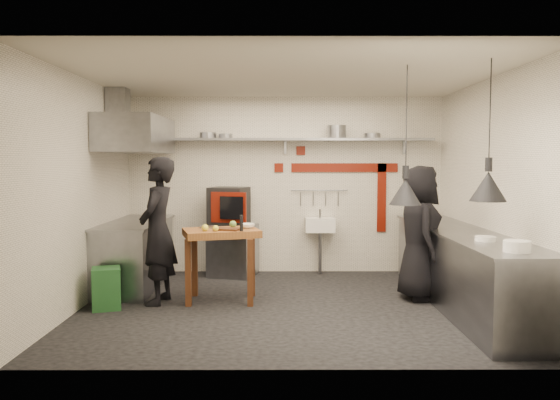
{
  "coord_description": "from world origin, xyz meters",
  "views": [
    {
      "loc": [
        -0.11,
        -6.64,
        1.77
      ],
      "look_at": [
        -0.09,
        0.3,
        1.29
      ],
      "focal_mm": 35.0,
      "sensor_mm": 36.0,
      "label": 1
    }
  ],
  "objects_px": {
    "combi_oven": "(229,206)",
    "chef_left": "(158,231)",
    "green_bin": "(106,288)",
    "chef_right": "(419,233)",
    "oven_stand": "(233,250)",
    "prep_table": "(221,265)"
  },
  "relations": [
    {
      "from": "green_bin",
      "to": "chef_left",
      "type": "xyz_separation_m",
      "value": [
        0.57,
        0.27,
        0.67
      ]
    },
    {
      "from": "oven_stand",
      "to": "chef_left",
      "type": "bearing_deg",
      "value": -99.73
    },
    {
      "from": "combi_oven",
      "to": "green_bin",
      "type": "relative_size",
      "value": 1.16
    },
    {
      "from": "prep_table",
      "to": "chef_right",
      "type": "height_order",
      "value": "chef_right"
    },
    {
      "from": "combi_oven",
      "to": "chef_left",
      "type": "relative_size",
      "value": 0.32
    },
    {
      "from": "oven_stand",
      "to": "combi_oven",
      "type": "height_order",
      "value": "combi_oven"
    },
    {
      "from": "oven_stand",
      "to": "chef_right",
      "type": "height_order",
      "value": "chef_right"
    },
    {
      "from": "prep_table",
      "to": "chef_left",
      "type": "height_order",
      "value": "chef_left"
    },
    {
      "from": "combi_oven",
      "to": "chef_left",
      "type": "xyz_separation_m",
      "value": [
        -0.74,
        -1.67,
        -0.17
      ]
    },
    {
      "from": "chef_left",
      "to": "chef_right",
      "type": "xyz_separation_m",
      "value": [
        3.32,
        0.2,
        -0.05
      ]
    },
    {
      "from": "green_bin",
      "to": "prep_table",
      "type": "bearing_deg",
      "value": 15.53
    },
    {
      "from": "prep_table",
      "to": "chef_left",
      "type": "distance_m",
      "value": 0.91
    },
    {
      "from": "combi_oven",
      "to": "green_bin",
      "type": "height_order",
      "value": "combi_oven"
    },
    {
      "from": "combi_oven",
      "to": "chef_left",
      "type": "bearing_deg",
      "value": -97.86
    },
    {
      "from": "green_bin",
      "to": "combi_oven",
      "type": "bearing_deg",
      "value": 55.92
    },
    {
      "from": "combi_oven",
      "to": "chef_right",
      "type": "xyz_separation_m",
      "value": [
        2.58,
        -1.47,
        -0.23
      ]
    },
    {
      "from": "combi_oven",
      "to": "chef_right",
      "type": "bearing_deg",
      "value": -13.59
    },
    {
      "from": "oven_stand",
      "to": "green_bin",
      "type": "height_order",
      "value": "oven_stand"
    },
    {
      "from": "combi_oven",
      "to": "prep_table",
      "type": "height_order",
      "value": "combi_oven"
    },
    {
      "from": "oven_stand",
      "to": "combi_oven",
      "type": "xyz_separation_m",
      "value": [
        -0.06,
        0.01,
        0.69
      ]
    },
    {
      "from": "chef_left",
      "to": "chef_right",
      "type": "distance_m",
      "value": 3.32
    },
    {
      "from": "green_bin",
      "to": "prep_table",
      "type": "height_order",
      "value": "prep_table"
    }
  ]
}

